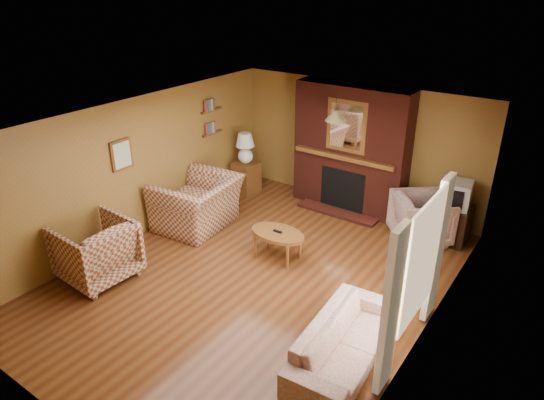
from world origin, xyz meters
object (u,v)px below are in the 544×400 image
Objects in this scene: table_lamp at (245,147)px; floral_armchair at (421,218)px; side_table at (246,177)px; coffee_table at (278,235)px; crt_tv at (456,194)px; fireplace at (350,150)px; plaid_loveseat at (197,203)px; tv_stand at (450,223)px; floral_sofa at (345,342)px; plaid_armchair at (96,251)px.

floral_armchair is at bearing 1.32° from table_lamp.
side_table is at bearing 51.21° from floral_armchair.
crt_tv reaches higher than coffee_table.
fireplace is 3.02m from plaid_loveseat.
side_table is (-2.05, 1.82, -0.10)m from coffee_table.
floral_armchair is 0.51m from tv_stand.
floral_sofa reaches higher than coffee_table.
plaid_armchair is 3.89m from floral_sofa.
tv_stand reaches higher than floral_sofa.
floral_armchair is at bearing -148.74° from crt_tv.
plaid_loveseat is 1.51× the size of coffee_table.
side_table is at bearing -177.76° from plaid_loveseat.
plaid_loveseat is at bearing 77.57° from floral_armchair.
fireplace is at bearing 22.65° from floral_sofa.
plaid_armchair is 1.59× the size of table_lamp.
fireplace is 2.63× the size of floral_armchair.
crt_tv is at bearing 45.82° from coffee_table.
floral_armchair is at bearing 48.65° from coffee_table.
floral_armchair is 2.53m from coffee_table.
crt_tv is at bearing -98.85° from floral_armchair.
side_table is 4.20m from crt_tv.
floral_sofa is at bearing 61.93° from plaid_loveseat.
plaid_loveseat is 2.14× the size of tv_stand.
table_lamp is 4.22m from tv_stand.
floral_armchair is (3.47, 1.82, -0.04)m from plaid_loveseat.
fireplace is 1.85m from floral_armchair.
side_table is at bearing -174.27° from plaid_armchair.
floral_armchair is (3.57, 3.90, -0.05)m from plaid_armchair.
floral_armchair is at bearing 0.76° from floral_sofa.
table_lamp reaches higher than plaid_armchair.
fireplace is at bearing 159.35° from plaid_armchair.
crt_tv is at bearing -6.33° from floral_sofa.
plaid_armchair reaches higher than floral_armchair.
crt_tv reaches higher than plaid_loveseat.
floral_armchair is at bearing 141.01° from plaid_armchair.
floral_sofa is at bearing -92.30° from tv_stand.
plaid_armchair is at bearing -133.51° from coffee_table.
tv_stand is at bearing -98.31° from floral_armchair.
table_lamp is (-2.05, 1.82, 0.57)m from coffee_table.
floral_armchair is (-0.28, 3.35, 0.14)m from floral_sofa.
coffee_table is 1.74× the size of crt_tv.
crt_tv reaches higher than side_table.
plaid_loveseat is 2.23× the size of side_table.
side_table is (-2.10, -0.53, -0.87)m from fireplace.
coffee_table is at bearing -134.03° from tv_stand.
crt_tv is at bearing -89.92° from tv_stand.
tv_stand is (4.00, 4.17, -0.14)m from plaid_armchair.
side_table is at bearing 0.00° from table_lamp.
plaid_loveseat reaches higher than floral_sofa.
plaid_loveseat is 2.62× the size of crt_tv.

